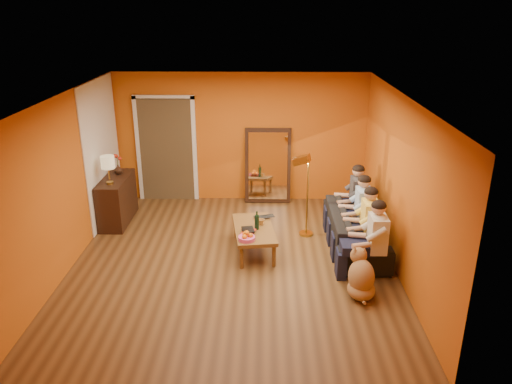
{
  "coord_description": "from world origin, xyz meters",
  "views": [
    {
      "loc": [
        0.49,
        -6.96,
        3.84
      ],
      "look_at": [
        0.35,
        0.5,
        1.0
      ],
      "focal_mm": 35.0,
      "sensor_mm": 36.0,
      "label": 1
    }
  ],
  "objects_px": {
    "coffee_table": "(254,239)",
    "person_mid_right": "(363,210)",
    "sofa": "(355,229)",
    "sideboard": "(117,200)",
    "dog": "(362,273)",
    "floor_lamp": "(307,197)",
    "wine_bottle": "(257,220)",
    "table_lamp": "(109,170)",
    "person_mid_left": "(370,224)",
    "laptop": "(265,218)",
    "person_far_left": "(377,240)",
    "person_far_right": "(358,198)",
    "tumbler": "(261,222)",
    "vase": "(118,169)",
    "mirror_frame": "(268,166)"
  },
  "relations": [
    {
      "from": "sideboard",
      "to": "tumbler",
      "type": "relative_size",
      "value": 11.25
    },
    {
      "from": "person_mid_right",
      "to": "wine_bottle",
      "type": "bearing_deg",
      "value": -168.4
    },
    {
      "from": "wine_bottle",
      "to": "vase",
      "type": "bearing_deg",
      "value": 150.79
    },
    {
      "from": "person_far_left",
      "to": "person_far_right",
      "type": "distance_m",
      "value": 1.65
    },
    {
      "from": "sofa",
      "to": "floor_lamp",
      "type": "height_order",
      "value": "floor_lamp"
    },
    {
      "from": "vase",
      "to": "floor_lamp",
      "type": "bearing_deg",
      "value": -12.63
    },
    {
      "from": "sideboard",
      "to": "floor_lamp",
      "type": "distance_m",
      "value": 3.52
    },
    {
      "from": "sideboard",
      "to": "vase",
      "type": "relative_size",
      "value": 6.71
    },
    {
      "from": "person_mid_right",
      "to": "wine_bottle",
      "type": "relative_size",
      "value": 3.94
    },
    {
      "from": "floor_lamp",
      "to": "person_far_left",
      "type": "xyz_separation_m",
      "value": [
        0.91,
        -1.42,
        -0.11
      ]
    },
    {
      "from": "sofa",
      "to": "coffee_table",
      "type": "bearing_deg",
      "value": 97.18
    },
    {
      "from": "person_far_left",
      "to": "vase",
      "type": "height_order",
      "value": "person_far_left"
    },
    {
      "from": "person_mid_right",
      "to": "laptop",
      "type": "height_order",
      "value": "person_mid_right"
    },
    {
      "from": "sofa",
      "to": "coffee_table",
      "type": "relative_size",
      "value": 1.74
    },
    {
      "from": "sofa",
      "to": "coffee_table",
      "type": "height_order",
      "value": "sofa"
    },
    {
      "from": "mirror_frame",
      "to": "vase",
      "type": "distance_m",
      "value": 2.92
    },
    {
      "from": "coffee_table",
      "to": "person_mid_right",
      "type": "xyz_separation_m",
      "value": [
        1.81,
        0.31,
        0.4
      ]
    },
    {
      "from": "wine_bottle",
      "to": "person_mid_left",
      "type": "bearing_deg",
      "value": -6.08
    },
    {
      "from": "sideboard",
      "to": "dog",
      "type": "relative_size",
      "value": 1.68
    },
    {
      "from": "person_far_right",
      "to": "tumbler",
      "type": "distance_m",
      "value": 1.85
    },
    {
      "from": "laptop",
      "to": "person_far_right",
      "type": "bearing_deg",
      "value": 1.01
    },
    {
      "from": "person_far_left",
      "to": "vase",
      "type": "xyz_separation_m",
      "value": [
        -4.37,
        2.2,
        0.33
      ]
    },
    {
      "from": "dog",
      "to": "person_far_right",
      "type": "relative_size",
      "value": 0.57
    },
    {
      "from": "tumbler",
      "to": "dog",
      "type": "bearing_deg",
      "value": -45.73
    },
    {
      "from": "person_far_left",
      "to": "tumbler",
      "type": "distance_m",
      "value": 1.93
    },
    {
      "from": "floor_lamp",
      "to": "person_far_left",
      "type": "distance_m",
      "value": 1.69
    },
    {
      "from": "vase",
      "to": "coffee_table",
      "type": "bearing_deg",
      "value": -28.83
    },
    {
      "from": "sofa",
      "to": "dog",
      "type": "height_order",
      "value": "dog"
    },
    {
      "from": "wine_bottle",
      "to": "laptop",
      "type": "bearing_deg",
      "value": 72.0
    },
    {
      "from": "sideboard",
      "to": "dog",
      "type": "distance_m",
      "value": 4.76
    },
    {
      "from": "sideboard",
      "to": "sofa",
      "type": "height_order",
      "value": "sideboard"
    },
    {
      "from": "wine_bottle",
      "to": "tumbler",
      "type": "xyz_separation_m",
      "value": [
        0.07,
        0.17,
        -0.11
      ]
    },
    {
      "from": "dog",
      "to": "wine_bottle",
      "type": "relative_size",
      "value": 2.26
    },
    {
      "from": "sideboard",
      "to": "wine_bottle",
      "type": "xyz_separation_m",
      "value": [
        2.61,
        -1.21,
        0.15
      ]
    },
    {
      "from": "sofa",
      "to": "coffee_table",
      "type": "distance_m",
      "value": 1.7
    },
    {
      "from": "mirror_frame",
      "to": "wine_bottle",
      "type": "distance_m",
      "value": 2.3
    },
    {
      "from": "sofa",
      "to": "person_far_left",
      "type": "distance_m",
      "value": 1.05
    },
    {
      "from": "coffee_table",
      "to": "wine_bottle",
      "type": "distance_m",
      "value": 0.37
    },
    {
      "from": "sideboard",
      "to": "vase",
      "type": "height_order",
      "value": "vase"
    },
    {
      "from": "coffee_table",
      "to": "tumbler",
      "type": "relative_size",
      "value": 11.63
    },
    {
      "from": "mirror_frame",
      "to": "wine_bottle",
      "type": "relative_size",
      "value": 4.9
    },
    {
      "from": "person_mid_left",
      "to": "person_mid_right",
      "type": "distance_m",
      "value": 0.55
    },
    {
      "from": "coffee_table",
      "to": "person_mid_left",
      "type": "xyz_separation_m",
      "value": [
        1.81,
        -0.24,
        0.4
      ]
    },
    {
      "from": "sofa",
      "to": "floor_lamp",
      "type": "relative_size",
      "value": 1.47
    },
    {
      "from": "mirror_frame",
      "to": "person_mid_right",
      "type": "bearing_deg",
      "value": -50.63
    },
    {
      "from": "table_lamp",
      "to": "person_mid_left",
      "type": "xyz_separation_m",
      "value": [
        4.37,
        -1.1,
        -0.49
      ]
    },
    {
      "from": "sofa",
      "to": "tumbler",
      "type": "distance_m",
      "value": 1.57
    },
    {
      "from": "table_lamp",
      "to": "dog",
      "type": "distance_m",
      "value": 4.68
    },
    {
      "from": "person_far_left",
      "to": "person_mid_left",
      "type": "xyz_separation_m",
      "value": [
        0.0,
        0.55,
        0.0
      ]
    },
    {
      "from": "tumbler",
      "to": "coffee_table",
      "type": "bearing_deg",
      "value": -135.0
    }
  ]
}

